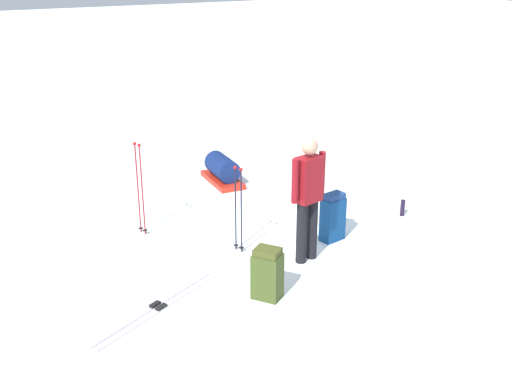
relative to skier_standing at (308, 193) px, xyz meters
name	(u,v)px	position (x,y,z in m)	size (l,w,h in m)	color
ground_plane	(256,237)	(-0.94, -0.25, -0.95)	(80.00, 80.00, 0.00)	white
skier_standing	(308,193)	(0.00, 0.00, 0.00)	(0.29, 0.56, 1.70)	black
ski_pair_near	(158,307)	(0.21, -2.17, -0.94)	(1.03, 1.84, 0.05)	silver
backpack_large_dark	(333,217)	(-0.34, 0.66, -0.61)	(0.26, 0.37, 0.71)	navy
backpack_bright	(267,274)	(0.59, -0.94, -0.64)	(0.42, 0.40, 0.64)	#3E4C1F
ski_poles_planted_near	(238,205)	(-0.67, -0.67, -0.27)	(0.18, 0.10, 1.23)	black
ski_poles_planted_far	(140,184)	(-1.85, -1.65, -0.19)	(0.17, 0.10, 1.38)	maroon
gear_sled	(222,170)	(-3.23, 0.31, -0.73)	(1.08, 0.51, 0.49)	red
thermos_bottle	(403,208)	(-0.53, 2.13, -0.82)	(0.07, 0.07, 0.26)	black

